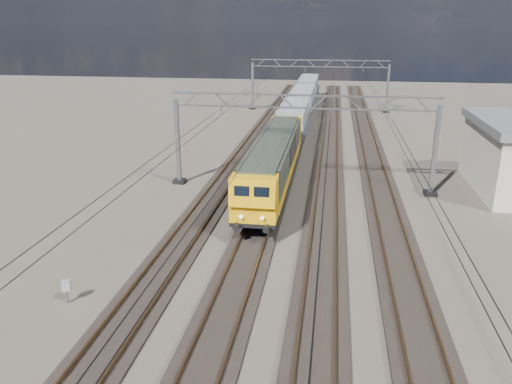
# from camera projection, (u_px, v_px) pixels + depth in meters

# --- Properties ---
(ground) EXTENTS (160.00, 160.00, 0.00)m
(ground) POSITION_uv_depth(u_px,v_px,m) (296.00, 207.00, 34.16)
(ground) COLOR black
(ground) RESTS_ON ground
(track_outer_west) EXTENTS (2.60, 140.00, 0.30)m
(track_outer_west) POSITION_uv_depth(u_px,v_px,m) (211.00, 201.00, 35.01)
(track_outer_west) COLOR black
(track_outer_west) RESTS_ON ground
(track_loco) EXTENTS (2.60, 140.00, 0.30)m
(track_loco) POSITION_uv_depth(u_px,v_px,m) (267.00, 204.00, 34.43)
(track_loco) COLOR black
(track_loco) RESTS_ON ground
(track_inner_east) EXTENTS (2.60, 140.00, 0.30)m
(track_inner_east) POSITION_uv_depth(u_px,v_px,m) (326.00, 208.00, 33.85)
(track_inner_east) COLOR black
(track_inner_east) RESTS_ON ground
(track_outer_east) EXTENTS (2.60, 140.00, 0.30)m
(track_outer_east) POSITION_uv_depth(u_px,v_px,m) (386.00, 211.00, 33.27)
(track_outer_east) COLOR black
(track_outer_east) RESTS_ON ground
(catenary_gantry_mid) EXTENTS (19.90, 0.90, 7.11)m
(catenary_gantry_mid) POSITION_uv_depth(u_px,v_px,m) (302.00, 138.00, 36.65)
(catenary_gantry_mid) COLOR gray
(catenary_gantry_mid) RESTS_ON ground
(catenary_gantry_far) EXTENTS (19.90, 0.90, 7.11)m
(catenary_gantry_far) POSITION_uv_depth(u_px,v_px,m) (319.00, 83.00, 70.33)
(catenary_gantry_far) COLOR gray
(catenary_gantry_far) RESTS_ON ground
(overhead_wires) EXTENTS (12.03, 140.00, 0.53)m
(overhead_wires) POSITION_uv_depth(u_px,v_px,m) (306.00, 105.00, 39.80)
(overhead_wires) COLOR black
(overhead_wires) RESTS_ON ground
(locomotive) EXTENTS (2.76, 21.10, 3.62)m
(locomotive) POSITION_uv_depth(u_px,v_px,m) (274.00, 160.00, 36.99)
(locomotive) COLOR black
(locomotive) RESTS_ON ground
(hopper_wagon_lead) EXTENTS (3.38, 13.00, 3.25)m
(hopper_wagon_lead) POSITION_uv_depth(u_px,v_px,m) (293.00, 118.00, 53.58)
(hopper_wagon_lead) COLOR black
(hopper_wagon_lead) RESTS_ON ground
(hopper_wagon_mid) EXTENTS (3.38, 13.00, 3.25)m
(hopper_wagon_mid) POSITION_uv_depth(u_px,v_px,m) (302.00, 99.00, 66.86)
(hopper_wagon_mid) COLOR black
(hopper_wagon_mid) RESTS_ON ground
(hopper_wagon_third) EXTENTS (3.38, 13.00, 3.25)m
(hopper_wagon_third) POSITION_uv_depth(u_px,v_px,m) (308.00, 87.00, 80.15)
(hopper_wagon_third) COLOR black
(hopper_wagon_third) RESTS_ON ground
(trackside_cabinet) EXTENTS (0.43, 0.37, 1.11)m
(trackside_cabinet) POSITION_uv_depth(u_px,v_px,m) (66.00, 286.00, 22.22)
(trackside_cabinet) COLOR gray
(trackside_cabinet) RESTS_ON ground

